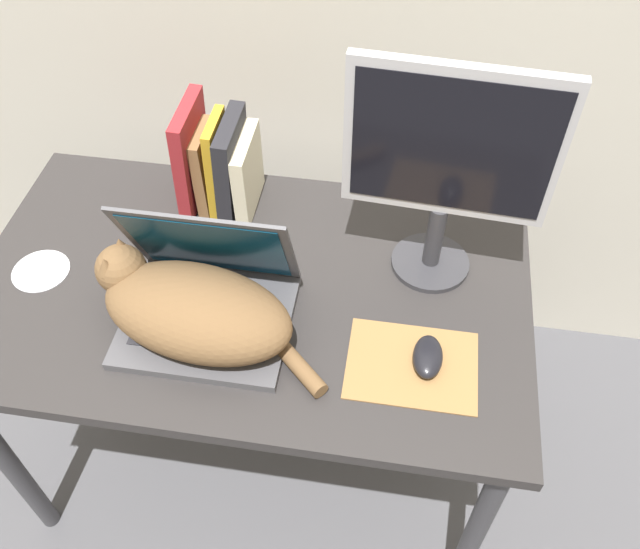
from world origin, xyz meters
TOP-DOWN VIEW (x-y plane):
  - desk at (0.00, 0.35)m, footprint 1.15×0.69m
  - laptop at (-0.06, 0.26)m, footprint 0.33×0.27m
  - cat at (-0.07, 0.21)m, footprint 0.47×0.26m
  - external_monitor at (0.37, 0.46)m, footprint 0.39×0.16m
  - mousepad at (0.35, 0.20)m, footprint 0.24×0.18m
  - computer_mouse at (0.37, 0.21)m, footprint 0.06×0.10m
  - book_row at (-0.11, 0.59)m, footprint 0.16×0.17m
  - cd_disc at (-0.44, 0.32)m, footprint 0.12×0.12m

SIDE VIEW (x-z plane):
  - desk at x=0.00m, z-range 0.27..0.99m
  - cd_disc at x=-0.44m, z-range 0.71..0.71m
  - mousepad at x=0.35m, z-range 0.71..0.71m
  - computer_mouse at x=0.37m, z-range 0.71..0.75m
  - laptop at x=-0.06m, z-range 0.63..0.89m
  - cat at x=-0.07m, z-range 0.71..0.86m
  - book_row at x=-0.11m, z-range 0.69..0.95m
  - external_monitor at x=0.37m, z-range 0.75..1.23m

